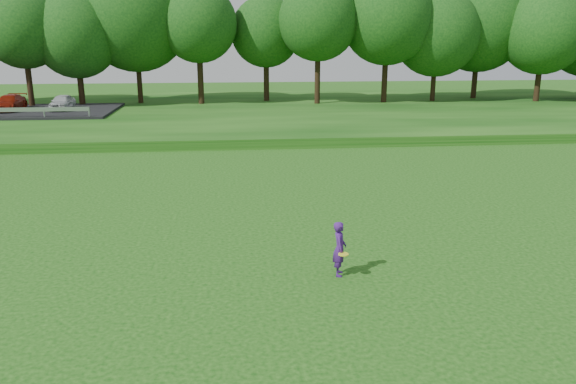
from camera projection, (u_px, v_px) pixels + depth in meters
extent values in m
plane|color=#0F400C|center=(344.00, 289.00, 14.61)|extent=(140.00, 140.00, 0.00)
cube|color=#0F400C|center=(264.00, 112.00, 47.13)|extent=(130.00, 30.00, 0.60)
cube|color=gray|center=(278.00, 146.00, 33.78)|extent=(130.00, 1.60, 0.04)
imported|color=maroon|center=(9.00, 103.00, 43.90)|extent=(1.68, 4.14, 1.20)
imported|color=silver|center=(62.00, 102.00, 44.30)|extent=(1.42, 3.52, 1.20)
imported|color=#461A77|center=(340.00, 249.00, 15.29)|extent=(0.46, 0.61, 1.53)
cylinder|color=yellow|center=(343.00, 254.00, 15.01)|extent=(0.28, 0.28, 0.03)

